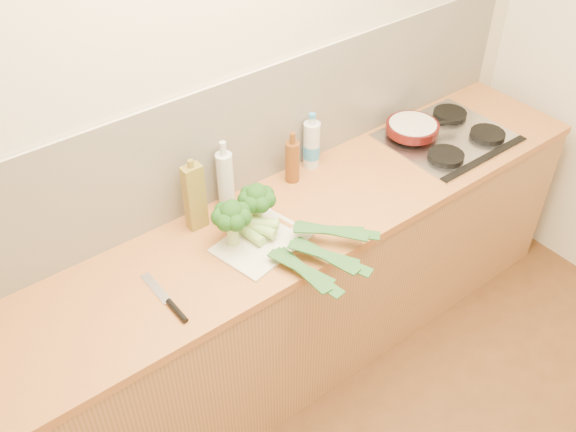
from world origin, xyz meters
The scene contains 15 objects.
room_shell centered at (0.00, 1.49, 1.17)m, with size 3.50×3.50×3.50m.
counter centered at (0.00, 1.20, 0.45)m, with size 3.20×0.62×0.90m.
gas_hob centered at (1.02, 1.20, 0.91)m, with size 0.58×0.50×0.04m.
chopping_board centered at (-0.14, 1.14, 0.91)m, with size 0.35×0.26×0.01m, color white.
broccoli_left centered at (-0.24, 1.20, 1.05)m, with size 0.16×0.16×0.21m.
broccoli_right centered at (-0.09, 1.24, 1.05)m, with size 0.15×0.16×0.20m.
leek_front centered at (-0.16, 1.10, 0.93)m, with size 0.15×0.65×0.04m.
leek_mid centered at (-0.11, 1.11, 0.95)m, with size 0.29×0.67×0.04m.
leek_back centered at (-0.05, 1.11, 0.97)m, with size 0.45×0.49×0.04m.
chefs_knife centered at (-0.60, 1.07, 0.91)m, with size 0.04×0.30×0.02m.
skillet centered at (0.89, 1.31, 0.96)m, with size 0.36×0.26×0.04m.
oil_tin centered at (-0.29, 1.39, 1.05)m, with size 0.08×0.05×0.33m.
glass_bottle centered at (-0.12, 1.43, 1.04)m, with size 0.07×0.07×0.32m.
amber_bottle centered at (0.21, 1.40, 1.00)m, with size 0.06×0.06×0.25m.
water_bottle centered at (0.35, 1.44, 1.01)m, with size 0.08×0.08×0.25m.
Camera 1 is at (-1.21, -0.41, 2.64)m, focal length 40.00 mm.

